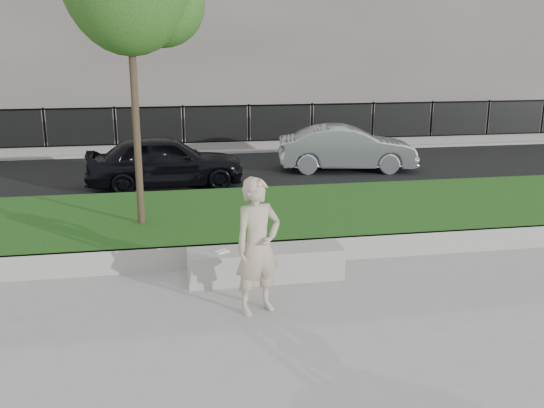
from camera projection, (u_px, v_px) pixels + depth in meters
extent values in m
plane|color=gray|center=(258.00, 290.00, 9.04)|extent=(90.00, 90.00, 0.00)
cube|color=#0D340E|center=(234.00, 221.00, 11.85)|extent=(34.00, 4.00, 0.40)
cube|color=gray|center=(248.00, 254.00, 9.98)|extent=(34.00, 0.08, 0.40)
cube|color=black|center=(211.00, 173.00, 17.13)|extent=(34.00, 7.00, 0.04)
cube|color=gray|center=(200.00, 147.00, 21.40)|extent=(34.00, 3.00, 0.12)
cube|color=slate|center=(202.00, 146.00, 20.40)|extent=(32.00, 0.30, 0.24)
cube|color=black|center=(202.00, 127.00, 20.24)|extent=(32.00, 0.04, 1.50)
cube|color=black|center=(201.00, 106.00, 20.06)|extent=(32.00, 0.05, 0.05)
cube|color=black|center=(202.00, 142.00, 20.37)|extent=(32.00, 0.05, 0.05)
cube|color=#5F5953|center=(186.00, 11.00, 26.80)|extent=(34.00, 10.00, 10.00)
cube|color=gray|center=(265.00, 264.00, 9.41)|extent=(2.39, 0.60, 0.49)
imported|color=#BBAA90|center=(258.00, 246.00, 8.09)|extent=(0.80, 0.67, 1.87)
cube|color=white|center=(222.00, 251.00, 9.20)|extent=(0.24, 0.22, 0.02)
cylinder|color=#38281C|center=(133.00, 74.00, 10.37)|extent=(0.13, 0.13, 5.32)
sphere|color=#1C511B|center=(162.00, 3.00, 10.37)|extent=(1.49, 1.49, 1.49)
imported|color=black|center=(165.00, 161.00, 15.25)|extent=(3.99, 1.77, 1.33)
imported|color=gray|center=(347.00, 148.00, 17.31)|extent=(4.05, 1.94, 1.28)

